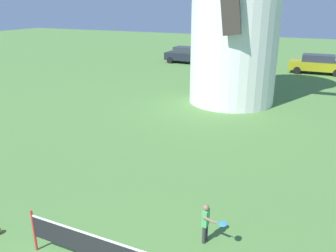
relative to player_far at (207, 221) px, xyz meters
The scene contains 4 objects.
player_far is the anchor object (origin of this frame).
parked_car_black 27.02m from the player_far, 113.33° to the left, with size 4.01×1.91×1.56m.
parked_car_silver 25.14m from the player_far, 101.16° to the left, with size 4.26×2.11×1.56m.
parked_car_mustard 24.52m from the player_far, 87.13° to the left, with size 4.49×1.97×1.56m.
Camera 1 is at (3.35, -3.29, 5.62)m, focal length 37.10 mm.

